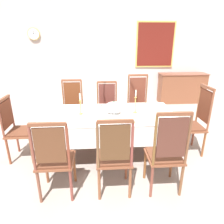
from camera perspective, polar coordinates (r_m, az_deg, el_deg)
The scene contains 23 objects.
ground at distance 3.55m, azimuth -1.03°, elevation -12.19°, with size 8.18×6.28×0.04m, color #9F948B.
back_wall at distance 6.18m, azimuth -2.72°, elevation 17.66°, with size 8.18×0.08×3.20m, color beige.
dining_table at distance 3.23m, azimuth -1.10°, elevation -1.77°, with size 2.14×1.02×0.75m.
tablecloth at distance 3.23m, azimuth -1.10°, elevation -1.84°, with size 2.16×1.04×0.33m.
chair_south_a at distance 2.53m, azimuth -16.29°, elevation -12.54°, with size 0.44×0.42×1.07m.
chair_north_a at distance 4.16m, azimuth -11.33°, elevation 1.45°, with size 0.44×0.42×1.12m.
chair_south_b at distance 2.47m, azimuth 0.61°, elevation -12.35°, with size 0.44×0.42×1.08m.
chair_north_b at distance 4.12m, azimuth -1.37°, elevation 1.49°, with size 0.44×0.42×1.07m.
chair_south_c at distance 2.58m, azimuth 15.43°, elevation -11.02°, with size 0.44×0.42×1.15m.
chair_north_c at distance 4.19m, azimuth 7.52°, elevation 2.28°, with size 0.44×0.42×1.21m.
chair_head_west at distance 3.53m, azimuth -25.74°, elevation -4.11°, with size 0.42×0.44×1.05m.
chair_head_east at distance 3.64m, azimuth 22.91°, elevation -2.25°, with size 0.42×0.44×1.18m.
soup_tureen at distance 3.17m, azimuth 0.53°, elevation 1.29°, with size 0.26×0.26×0.21m.
candlestick_west at distance 3.16m, azimuth -9.11°, elevation 1.69°, with size 0.07×0.07×0.35m.
candlestick_east at distance 3.19m, azimuth 6.76°, elevation 2.36°, with size 0.07×0.07×0.38m.
bowl_near_left at distance 2.83m, azimuth 4.42°, elevation -2.84°, with size 0.17×0.17×0.04m.
bowl_near_right at distance 3.53m, azimuth -1.45°, elevation 1.84°, with size 0.14×0.14×0.03m.
bowl_far_left at distance 2.97m, azimuth -18.78°, elevation -2.82°, with size 0.17×0.17×0.04m.
spoon_primary at distance 2.88m, azimuth 6.51°, elevation -2.92°, with size 0.06×0.17×0.01m.
spoon_secondary at distance 3.55m, azimuth -3.11°, elevation 1.78°, with size 0.03×0.18×0.01m.
sideboard at distance 6.55m, azimuth 19.48°, elevation 6.56°, with size 1.44×0.48×0.90m.
mounted_clock at distance 6.35m, azimuth -21.68°, elevation 20.22°, with size 0.33×0.06×0.33m.
framed_painting at distance 6.34m, azimuth 12.37°, elevation 18.44°, with size 1.15×0.05×1.30m.
Camera 1 is at (-0.14, -2.99, 1.89)m, focal length 31.64 mm.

